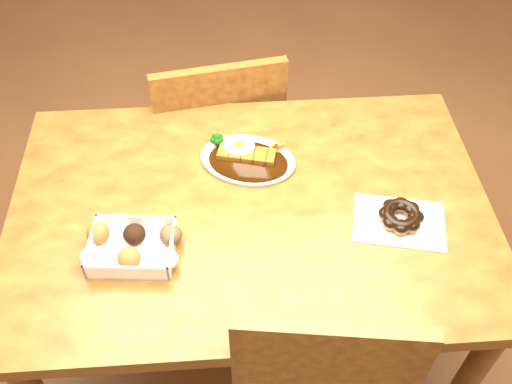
{
  "coord_description": "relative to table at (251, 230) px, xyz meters",
  "views": [
    {
      "loc": [
        -0.05,
        -0.92,
        1.84
      ],
      "look_at": [
        0.01,
        -0.01,
        0.81
      ],
      "focal_mm": 40.0,
      "sensor_mm": 36.0,
      "label": 1
    }
  ],
  "objects": [
    {
      "name": "ground",
      "position": [
        0.0,
        0.0,
        -0.65
      ],
      "size": [
        6.0,
        6.0,
        0.0
      ],
      "primitive_type": "plane",
      "color": "brown",
      "rests_on": "ground"
    },
    {
      "name": "pon_de_ring",
      "position": [
        0.36,
        -0.08,
        0.12
      ],
      "size": [
        0.25,
        0.2,
        0.04
      ],
      "rotation": [
        0.0,
        0.0,
        -0.23
      ],
      "color": "silver",
      "rests_on": "table"
    },
    {
      "name": "table",
      "position": [
        0.0,
        0.0,
        0.0
      ],
      "size": [
        1.2,
        0.8,
        0.75
      ],
      "color": "#522B10",
      "rests_on": "ground"
    },
    {
      "name": "katsu_curry_plate",
      "position": [
        -0.0,
        0.16,
        0.11
      ],
      "size": [
        0.29,
        0.25,
        0.05
      ],
      "rotation": [
        0.0,
        0.0,
        -0.31
      ],
      "color": "white",
      "rests_on": "table"
    },
    {
      "name": "chair_far",
      "position": [
        -0.08,
        0.54,
        -0.17
      ],
      "size": [
        0.48,
        0.48,
        0.87
      ],
      "rotation": [
        0.0,
        0.0,
        3.3
      ],
      "color": "#522B10",
      "rests_on": "ground"
    },
    {
      "name": "donut_box",
      "position": [
        -0.28,
        -0.13,
        0.13
      ],
      "size": [
        0.23,
        0.17,
        0.05
      ],
      "rotation": [
        0.0,
        0.0,
        -0.1
      ],
      "color": "white",
      "rests_on": "table"
    }
  ]
}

